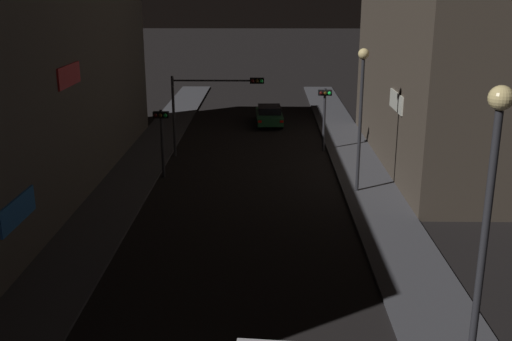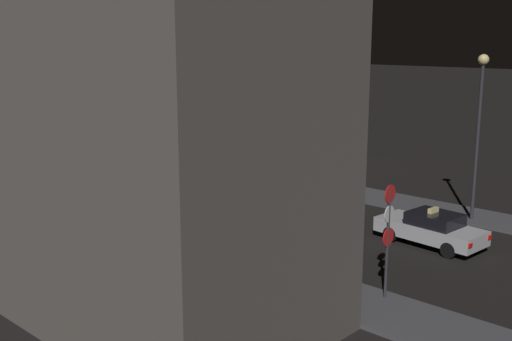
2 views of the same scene
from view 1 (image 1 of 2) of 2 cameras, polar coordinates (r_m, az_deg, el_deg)
The scene contains 8 objects.
sidewalk_left at distance 32.60m, azimuth -11.38°, elevation -0.24°, with size 2.74×58.44×0.12m, color #424247.
sidewalk_right at distance 32.25m, azimuth 10.01°, elevation -0.35°, with size 2.74×58.44×0.12m, color #424247.
far_car at distance 43.51m, azimuth 1.26°, elevation 5.27°, with size 2.00×4.53×1.42m.
traffic_light_overhead at distance 34.73m, azimuth -4.28°, elevation 6.91°, with size 5.29×0.42×4.70m.
traffic_light_left_kerb at distance 31.19m, azimuth -8.92°, elevation 3.88°, with size 0.80×0.42×3.56m.
traffic_light_right_kerb at distance 36.16m, azimuth 6.50°, elevation 6.01°, with size 0.80×0.42×3.81m.
street_lamp_near_block at distance 12.88m, azimuth 21.03°, elevation -3.80°, with size 0.49×0.49×7.59m.
street_lamp_far_block at distance 28.36m, azimuth 9.95°, elevation 7.01°, with size 0.50×0.50×6.75m.
Camera 1 is at (0.95, -3.22, 9.44)m, focal length 42.31 mm.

